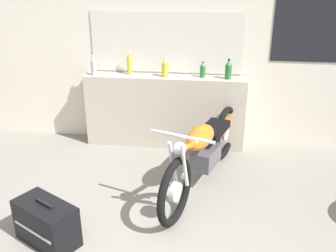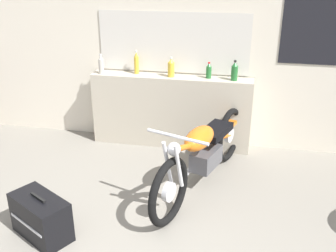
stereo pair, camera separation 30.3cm
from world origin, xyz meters
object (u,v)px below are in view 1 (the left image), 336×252
motorcycle_orange (204,151)px  hard_case_black (47,223)px  bottle_leftmost (94,66)px  bottle_left_center (130,64)px  bottle_right_center (203,70)px  bottle_rightmost (228,70)px  bottle_center (165,68)px

motorcycle_orange → hard_case_black: motorcycle_orange is taller
bottle_leftmost → motorcycle_orange: (1.48, -0.96, -0.66)m
bottle_left_center → hard_case_black: bottle_left_center is taller
bottle_right_center → hard_case_black: 2.65m
bottle_left_center → bottle_rightmost: 1.28m
bottle_center → bottle_rightmost: size_ratio=1.01×
bottle_right_center → bottle_center: bearing=-176.6°
bottle_center → motorcycle_orange: 1.31m
bottle_rightmost → motorcycle_orange: bottle_rightmost is taller
bottle_leftmost → bottle_left_center: bottle_left_center is taller
bottle_leftmost → bottle_rightmost: size_ratio=1.03×
bottle_rightmost → bottle_right_center: bearing=174.1°
bottle_left_center → bottle_right_center: 0.95m
bottle_left_center → bottle_right_center: (0.95, -0.03, -0.05)m
motorcycle_orange → hard_case_black: 1.78m
bottle_left_center → bottle_right_center: bottle_left_center is taller
bottle_leftmost → hard_case_black: 2.28m
bottle_right_center → bottle_left_center: bearing=178.3°
bottle_rightmost → motorcycle_orange: (-0.25, -0.98, -0.65)m
bottle_leftmost → bottle_rightmost: bearing=0.9°
bottle_left_center → bottle_rightmost: bearing=-2.8°
bottle_center → bottle_right_center: size_ratio=1.24×
bottle_left_center → bottle_center: 0.48m
bottle_left_center → bottle_right_center: bearing=-1.7°
bottle_leftmost → bottle_left_center: 0.46m
bottle_left_center → bottle_center: bottle_left_center is taller
bottle_left_center → bottle_rightmost: size_ratio=1.21×
motorcycle_orange → bottle_left_center: bearing=134.4°
bottle_left_center → bottle_center: (0.47, -0.06, -0.02)m
bottle_right_center → hard_case_black: size_ratio=0.31×
bottle_left_center → bottle_right_center: size_ratio=1.49×
bottle_center → bottle_rightmost: bearing=-0.4°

